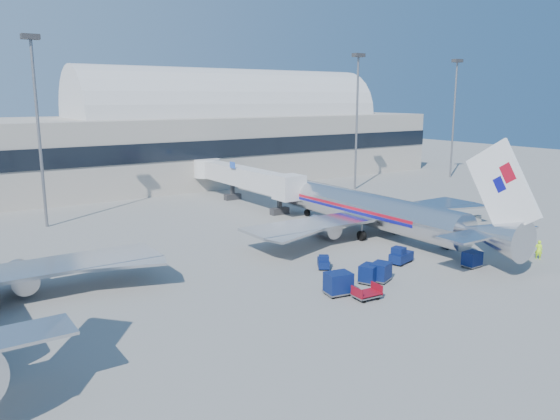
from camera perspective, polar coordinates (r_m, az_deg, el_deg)
ground at (r=53.73m, az=5.18°, el=-5.13°), size 260.00×260.00×0.00m
terminal at (r=97.92m, az=-22.81°, el=6.11°), size 170.00×28.15×21.00m
airliner_main at (r=62.74m, az=9.73°, el=-0.04°), size 32.00×37.26×12.07m
jetbridge_near at (r=82.06m, az=-4.27°, el=3.55°), size 4.40×27.50×6.25m
mast_west at (r=70.90m, az=-24.12°, el=10.12°), size 2.00×1.20×22.60m
mast_east at (r=93.76m, az=8.08°, el=11.14°), size 2.00×1.20×22.60m
mast_far_east at (r=112.02m, az=17.80°, el=10.78°), size 2.00×1.20×22.60m
barrier_near at (r=67.35m, az=16.07°, el=-1.69°), size 3.00×0.55×0.90m
barrier_mid at (r=69.86m, az=17.82°, el=-1.32°), size 3.00×0.55×0.90m
barrier_far at (r=72.44m, az=19.44°, el=-0.98°), size 3.00×0.55×0.90m
tug_lead at (r=53.19m, az=12.49°, el=-4.68°), size 2.84×1.93×1.69m
tug_right at (r=59.85m, az=17.51°, el=-3.21°), size 2.55×1.96×1.49m
tug_left at (r=50.74m, az=4.56°, el=-5.43°), size 1.97×2.25×1.32m
cart_train_a at (r=47.77m, az=10.49°, el=-6.34°), size 2.28×2.05×1.65m
cart_train_b at (r=47.23m, az=9.30°, el=-6.54°), size 2.22×2.00×1.60m
cart_train_c at (r=44.09m, az=6.12°, el=-7.60°), size 2.35×1.95×1.86m
cart_solo_near at (r=53.85m, az=19.43°, el=-4.84°), size 1.73×1.34×1.50m
cart_solo_far at (r=61.32m, az=22.37°, el=-3.08°), size 1.93×1.62×1.50m
cart_open_red at (r=43.67m, az=9.07°, el=-8.70°), size 2.18×1.61×0.56m
ramp_worker at (r=58.91m, az=25.42°, el=-3.77°), size 0.65×0.80×1.91m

